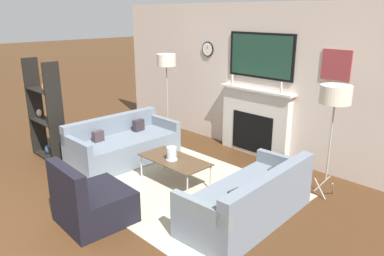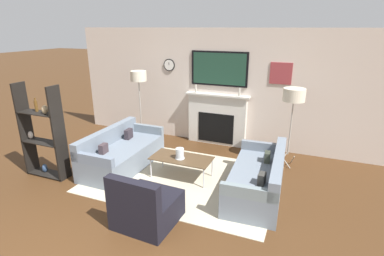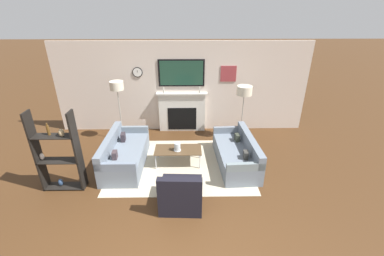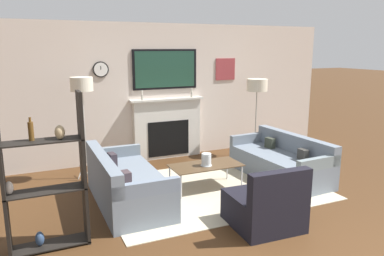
{
  "view_description": "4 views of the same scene",
  "coord_description": "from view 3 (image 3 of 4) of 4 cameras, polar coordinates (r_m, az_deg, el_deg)",
  "views": [
    {
      "loc": [
        3.88,
        -0.41,
        2.54
      ],
      "look_at": [
        -0.03,
        3.42,
        0.83
      ],
      "focal_mm": 35.0,
      "sensor_mm": 36.0,
      "label": 1
    },
    {
      "loc": [
        2.05,
        -1.56,
        2.72
      ],
      "look_at": [
        0.12,
        3.15,
        0.99
      ],
      "focal_mm": 28.0,
      "sensor_mm": 36.0,
      "label": 2
    },
    {
      "loc": [
        0.19,
        -2.33,
        3.56
      ],
      "look_at": [
        0.28,
        3.26,
        0.89
      ],
      "focal_mm": 24.0,
      "sensor_mm": 36.0,
      "label": 3
    },
    {
      "loc": [
        -2.6,
        -2.01,
        2.23
      ],
      "look_at": [
        -0.13,
        3.48,
        0.93
      ],
      "focal_mm": 35.0,
      "sensor_mm": 36.0,
      "label": 4
    }
  ],
  "objects": [
    {
      "name": "fireplace_wall",
      "position": [
        7.8,
        -2.27,
        8.15
      ],
      "size": [
        7.5,
        0.28,
        2.7
      ],
      "color": "beige",
      "rests_on": "ground_plane"
    },
    {
      "name": "area_rug",
      "position": [
        6.45,
        -2.45,
        -8.0
      ],
      "size": [
        3.38,
        2.44,
        0.01
      ],
      "color": "#B6AB90",
      "rests_on": "ground_plane"
    },
    {
      "name": "couch_left",
      "position": [
        6.49,
        -14.82,
        -5.82
      ],
      "size": [
        0.87,
        1.88,
        0.77
      ],
      "color": "slate",
      "rests_on": "ground_plane"
    },
    {
      "name": "couch_right",
      "position": [
        6.42,
        9.97,
        -5.81
      ],
      "size": [
        0.94,
        1.93,
        0.73
      ],
      "color": "slate",
      "rests_on": "ground_plane"
    },
    {
      "name": "armchair",
      "position": [
        5.14,
        -2.44,
        -14.44
      ],
      "size": [
        0.84,
        0.85,
        0.83
      ],
      "color": "black",
      "rests_on": "ground_plane"
    },
    {
      "name": "coffee_table",
      "position": [
        6.29,
        -3.12,
        -4.96
      ],
      "size": [
        1.14,
        0.55,
        0.4
      ],
      "color": "#4C3823",
      "rests_on": "ground_plane"
    },
    {
      "name": "hurricane_candle",
      "position": [
        6.2,
        -3.28,
        -4.27
      ],
      "size": [
        0.18,
        0.18,
        0.2
      ],
      "color": "silver",
      "rests_on": "coffee_table"
    },
    {
      "name": "floor_lamp_left",
      "position": [
        7.26,
        -16.38,
        8.78
      ],
      "size": [
        0.37,
        0.37,
        1.76
      ],
      "color": "#9E998E",
      "rests_on": "ground_plane"
    },
    {
      "name": "floor_lamp_right",
      "position": [
        7.21,
        11.57,
        8.01
      ],
      "size": [
        0.42,
        0.42,
        1.61
      ],
      "color": "#9E998E",
      "rests_on": "ground_plane"
    },
    {
      "name": "shelf_unit",
      "position": [
        5.93,
        -27.67,
        -5.18
      ],
      "size": [
        0.86,
        0.28,
        1.77
      ],
      "color": "black",
      "rests_on": "ground_plane"
    }
  ]
}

